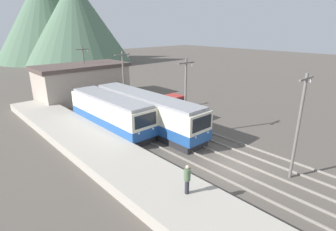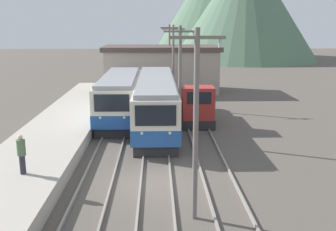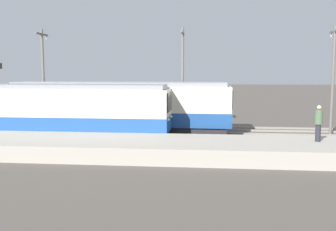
{
  "view_description": "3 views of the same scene",
  "coord_description": "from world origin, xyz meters",
  "px_view_note": "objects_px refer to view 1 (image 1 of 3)",
  "views": [
    {
      "loc": [
        -15.29,
        -9.34,
        9.9
      ],
      "look_at": [
        0.64,
        7.88,
        1.96
      ],
      "focal_mm": 28.0,
      "sensor_mm": 36.0,
      "label": 1
    },
    {
      "loc": [
        0.28,
        -17.38,
        7.41
      ],
      "look_at": [
        0.97,
        6.96,
        1.66
      ],
      "focal_mm": 42.0,
      "sensor_mm": 36.0,
      "label": 2
    },
    {
      "loc": [
        -25.73,
        4.76,
        4.32
      ],
      "look_at": [
        -0.46,
        7.45,
        1.41
      ],
      "focal_mm": 42.0,
      "sensor_mm": 36.0,
      "label": 3
    }
  ],
  "objects_px": {
    "commuter_train_left": "(111,114)",
    "commuter_train_center": "(145,113)",
    "catenary_mast_mid": "(186,96)",
    "catenary_mast_distant": "(85,70)",
    "person_on_platform": "(187,178)",
    "catenary_mast_far": "(124,80)",
    "catenary_mast_near": "(299,124)",
    "shunting_locomotive": "(162,109)"
  },
  "relations": [
    {
      "from": "shunting_locomotive",
      "to": "commuter_train_left",
      "type": "bearing_deg",
      "value": 168.32
    },
    {
      "from": "catenary_mast_far",
      "to": "person_on_platform",
      "type": "xyz_separation_m",
      "value": [
        -7.46,
        -17.4,
        -2.16
      ]
    },
    {
      "from": "commuter_train_left",
      "to": "catenary_mast_far",
      "type": "relative_size",
      "value": 1.59
    },
    {
      "from": "commuter_train_center",
      "to": "person_on_platform",
      "type": "xyz_separation_m",
      "value": [
        -5.95,
        -11.41,
        0.14
      ]
    },
    {
      "from": "catenary_mast_far",
      "to": "catenary_mast_distant",
      "type": "height_order",
      "value": "same"
    },
    {
      "from": "shunting_locomotive",
      "to": "person_on_platform",
      "type": "distance_m",
      "value": 15.22
    },
    {
      "from": "catenary_mast_far",
      "to": "person_on_platform",
      "type": "bearing_deg",
      "value": -113.2
    },
    {
      "from": "catenary_mast_mid",
      "to": "person_on_platform",
      "type": "distance_m",
      "value": 10.65
    },
    {
      "from": "catenary_mast_distant",
      "to": "person_on_platform",
      "type": "xyz_separation_m",
      "value": [
        -7.46,
        -27.51,
        -2.16
      ]
    },
    {
      "from": "commuter_train_left",
      "to": "catenary_mast_far",
      "type": "distance_m",
      "value": 6.26
    },
    {
      "from": "commuter_train_center",
      "to": "catenary_mast_mid",
      "type": "bearing_deg",
      "value": -69.9
    },
    {
      "from": "shunting_locomotive",
      "to": "catenary_mast_near",
      "type": "distance_m",
      "value": 15.43
    },
    {
      "from": "catenary_mast_distant",
      "to": "person_on_platform",
      "type": "distance_m",
      "value": 28.59
    },
    {
      "from": "catenary_mast_mid",
      "to": "catenary_mast_far",
      "type": "height_order",
      "value": "same"
    },
    {
      "from": "catenary_mast_distant",
      "to": "person_on_platform",
      "type": "bearing_deg",
      "value": -105.17
    },
    {
      "from": "shunting_locomotive",
      "to": "catenary_mast_far",
      "type": "bearing_deg",
      "value": 106.29
    },
    {
      "from": "commuter_train_center",
      "to": "shunting_locomotive",
      "type": "xyz_separation_m",
      "value": [
        3.0,
        0.88,
        -0.46
      ]
    },
    {
      "from": "shunting_locomotive",
      "to": "catenary_mast_distant",
      "type": "distance_m",
      "value": 15.54
    },
    {
      "from": "commuter_train_left",
      "to": "catenary_mast_mid",
      "type": "xyz_separation_m",
      "value": [
        4.31,
        -6.2,
        2.33
      ]
    },
    {
      "from": "catenary_mast_mid",
      "to": "person_on_platform",
      "type": "xyz_separation_m",
      "value": [
        -7.46,
        -7.29,
        -2.16
      ]
    },
    {
      "from": "catenary_mast_far",
      "to": "catenary_mast_distant",
      "type": "relative_size",
      "value": 1.0
    },
    {
      "from": "catenary_mast_mid",
      "to": "catenary_mast_distant",
      "type": "bearing_deg",
      "value": 90.0
    },
    {
      "from": "commuter_train_left",
      "to": "commuter_train_center",
      "type": "bearing_deg",
      "value": -36.61
    },
    {
      "from": "commuter_train_center",
      "to": "catenary_mast_mid",
      "type": "xyz_separation_m",
      "value": [
        1.51,
        -4.12,
        2.29
      ]
    },
    {
      "from": "catenary_mast_near",
      "to": "catenary_mast_distant",
      "type": "bearing_deg",
      "value": 90.0
    },
    {
      "from": "catenary_mast_near",
      "to": "catenary_mast_far",
      "type": "xyz_separation_m",
      "value": [
        0.0,
        20.22,
        0.0
      ]
    },
    {
      "from": "catenary_mast_mid",
      "to": "commuter_train_left",
      "type": "bearing_deg",
      "value": 124.79
    },
    {
      "from": "commuter_train_left",
      "to": "commuter_train_center",
      "type": "xyz_separation_m",
      "value": [
        2.8,
        -2.08,
        0.03
      ]
    },
    {
      "from": "commuter_train_center",
      "to": "catenary_mast_near",
      "type": "height_order",
      "value": "catenary_mast_near"
    },
    {
      "from": "catenary_mast_far",
      "to": "person_on_platform",
      "type": "distance_m",
      "value": 19.06
    },
    {
      "from": "shunting_locomotive",
      "to": "catenary_mast_near",
      "type": "relative_size",
      "value": 0.75
    },
    {
      "from": "commuter_train_left",
      "to": "catenary_mast_mid",
      "type": "height_order",
      "value": "catenary_mast_mid"
    },
    {
      "from": "catenary_mast_mid",
      "to": "catenary_mast_far",
      "type": "bearing_deg",
      "value": 90.0
    },
    {
      "from": "catenary_mast_near",
      "to": "commuter_train_center",
      "type": "bearing_deg",
      "value": 96.05
    },
    {
      "from": "commuter_train_center",
      "to": "catenary_mast_far",
      "type": "height_order",
      "value": "catenary_mast_far"
    },
    {
      "from": "commuter_train_center",
      "to": "catenary_mast_far",
      "type": "relative_size",
      "value": 2.06
    },
    {
      "from": "commuter_train_center",
      "to": "catenary_mast_distant",
      "type": "xyz_separation_m",
      "value": [
        1.51,
        16.1,
        2.29
      ]
    },
    {
      "from": "commuter_train_left",
      "to": "catenary_mast_near",
      "type": "xyz_separation_m",
      "value": [
        4.31,
        -16.31,
        2.33
      ]
    },
    {
      "from": "catenary_mast_near",
      "to": "catenary_mast_far",
      "type": "relative_size",
      "value": 1.0
    },
    {
      "from": "commuter_train_center",
      "to": "catenary_mast_far",
      "type": "distance_m",
      "value": 6.59
    },
    {
      "from": "commuter_train_center",
      "to": "person_on_platform",
      "type": "bearing_deg",
      "value": -117.55
    },
    {
      "from": "catenary_mast_near",
      "to": "catenary_mast_far",
      "type": "bearing_deg",
      "value": 90.0
    }
  ]
}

